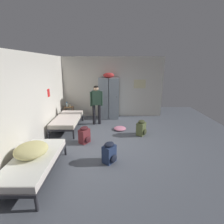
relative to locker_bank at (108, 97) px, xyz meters
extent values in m
plane|color=#565B66|center=(0.16, -2.58, -0.97)|extent=(9.15, 9.15, 0.00)
cube|color=beige|center=(0.16, 0.31, 0.41)|extent=(4.69, 0.06, 2.76)
cube|color=beige|center=(-2.15, -2.58, 0.41)|extent=(0.06, 5.72, 2.76)
cube|color=beige|center=(1.43, 0.28, 0.58)|extent=(0.55, 0.01, 0.40)
cube|color=red|center=(-2.12, -1.58, 0.48)|extent=(0.01, 0.20, 0.28)
cube|color=#8C99A3|center=(-0.23, 0.00, -0.04)|extent=(0.44, 0.52, 1.85)
cylinder|color=black|center=(-0.11, -0.27, 0.08)|extent=(0.02, 0.03, 0.02)
cube|color=#8C99A3|center=(0.23, 0.00, -0.04)|extent=(0.44, 0.52, 1.85)
cylinder|color=black|center=(0.35, -0.27, 0.08)|extent=(0.02, 0.03, 0.02)
ellipsoid|color=red|center=(0.00, 0.00, 0.99)|extent=(0.48, 0.36, 0.22)
cylinder|color=brown|center=(-1.99, -0.29, -0.69)|extent=(0.03, 0.03, 0.55)
cylinder|color=brown|center=(-1.64, -0.29, -0.69)|extent=(0.03, 0.03, 0.55)
cylinder|color=brown|center=(-1.99, -0.02, -0.69)|extent=(0.03, 0.03, 0.55)
cylinder|color=brown|center=(-1.64, -0.02, -0.69)|extent=(0.03, 0.03, 0.55)
cube|color=brown|center=(-1.82, -0.15, -0.78)|extent=(0.38, 0.30, 0.02)
cube|color=brown|center=(-1.82, -0.15, -0.41)|extent=(0.38, 0.30, 0.02)
cylinder|color=#28282D|center=(-1.15, -5.16, -0.83)|extent=(0.06, 0.06, 0.28)
cylinder|color=#28282D|center=(-1.99, -3.32, -0.83)|extent=(0.06, 0.06, 0.28)
cylinder|color=#28282D|center=(-1.15, -3.32, -0.83)|extent=(0.06, 0.06, 0.28)
cube|color=#28282D|center=(-1.57, -4.24, -0.66)|extent=(0.90, 1.90, 0.06)
cube|color=silver|center=(-1.57, -4.24, -0.56)|extent=(0.87, 1.84, 0.14)
cube|color=white|center=(-1.57, -4.24, -0.48)|extent=(0.86, 1.82, 0.01)
cylinder|color=#28282D|center=(-1.99, -2.30, -0.83)|extent=(0.06, 0.06, 0.28)
cylinder|color=#28282D|center=(-1.15, -2.30, -0.83)|extent=(0.06, 0.06, 0.28)
cylinder|color=#28282D|center=(-1.99, -0.46, -0.83)|extent=(0.06, 0.06, 0.28)
cylinder|color=#28282D|center=(-1.15, -0.46, -0.83)|extent=(0.06, 0.06, 0.28)
cube|color=#28282D|center=(-1.57, -1.38, -0.66)|extent=(0.90, 1.90, 0.06)
cube|color=beige|center=(-1.57, -1.38, -0.56)|extent=(0.87, 1.84, 0.14)
cube|color=silver|center=(-1.57, -1.38, -0.48)|extent=(0.86, 1.82, 0.01)
ellipsoid|color=#D1C67F|center=(-1.64, -4.17, -0.34)|extent=(0.71, 0.74, 0.28)
cylinder|color=black|center=(-0.38, -0.82, -0.55)|extent=(0.12, 0.12, 0.84)
cylinder|color=black|center=(-0.60, -0.86, -0.55)|extent=(0.12, 0.12, 0.84)
cube|color=#284233|center=(-0.49, -0.84, 0.15)|extent=(0.38, 0.27, 0.57)
cylinder|color=#284233|center=(-0.28, -0.80, 0.11)|extent=(0.08, 0.08, 0.59)
cylinder|color=#284233|center=(-0.70, -0.88, 0.11)|extent=(0.08, 0.08, 0.59)
sphere|color=#DBAD89|center=(-0.49, -0.84, 0.54)|extent=(0.20, 0.20, 0.20)
ellipsoid|color=black|center=(-0.49, -0.84, 0.59)|extent=(0.19, 0.19, 0.11)
cylinder|color=#B2DBEA|center=(-1.90, -0.13, -0.31)|extent=(0.08, 0.08, 0.19)
cylinder|color=#2666B2|center=(-1.90, -0.13, -0.19)|extent=(0.04, 0.04, 0.04)
cylinder|color=beige|center=(-1.75, -0.19, -0.33)|extent=(0.06, 0.06, 0.14)
cylinder|color=black|center=(-1.75, -0.19, -0.25)|extent=(0.03, 0.03, 0.03)
cube|color=maroon|center=(-0.74, -2.57, -0.74)|extent=(0.38, 0.40, 0.46)
ellipsoid|color=#42191E|center=(-0.62, -2.65, -0.82)|extent=(0.20, 0.24, 0.20)
ellipsoid|color=#42191E|center=(-0.74, -2.57, -0.47)|extent=(0.34, 0.36, 0.10)
cube|color=black|center=(-0.90, -2.56, -0.72)|extent=(0.05, 0.05, 0.32)
cube|color=black|center=(-0.80, -2.42, -0.72)|extent=(0.05, 0.05, 0.32)
cube|color=#566038|center=(1.18, -1.96, -0.74)|extent=(0.38, 0.40, 0.46)
ellipsoid|color=#383D23|center=(1.30, -2.04, -0.82)|extent=(0.20, 0.24, 0.20)
ellipsoid|color=#383D23|center=(1.18, -1.96, -0.47)|extent=(0.34, 0.36, 0.10)
cube|color=black|center=(1.02, -1.96, -0.72)|extent=(0.05, 0.05, 0.32)
cube|color=black|center=(1.12, -1.81, -0.72)|extent=(0.05, 0.05, 0.32)
cube|color=navy|center=(0.07, -3.66, -0.74)|extent=(0.39, 0.40, 0.46)
ellipsoid|color=black|center=(0.19, -3.75, -0.82)|extent=(0.21, 0.24, 0.20)
ellipsoid|color=black|center=(0.07, -3.66, -0.47)|extent=(0.35, 0.36, 0.10)
cube|color=black|center=(-0.09, -3.65, -0.72)|extent=(0.05, 0.05, 0.32)
cube|color=black|center=(0.02, -3.51, -0.72)|extent=(0.05, 0.05, 0.32)
ellipsoid|color=pink|center=(0.45, -1.46, -0.92)|extent=(0.47, 0.49, 0.09)
camera|label=1|loc=(0.15, -7.45, 1.49)|focal=26.66mm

